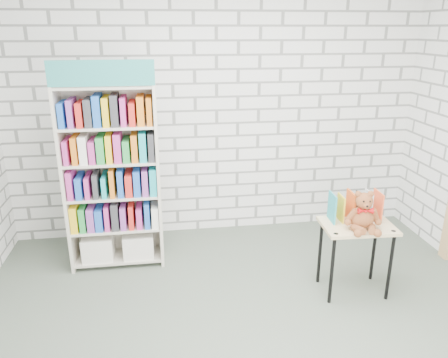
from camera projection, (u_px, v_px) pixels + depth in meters
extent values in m
plane|color=#4A5547|center=(252.00, 340.00, 3.32)|extent=(4.50, 4.50, 0.00)
cube|color=silver|center=(217.00, 110.00, 4.73)|extent=(4.50, 0.02, 2.80)
cube|color=beige|center=(66.00, 181.00, 4.08)|extent=(0.03, 0.35, 1.78)
cube|color=beige|center=(159.00, 177.00, 4.20)|extent=(0.03, 0.35, 1.78)
cube|color=beige|center=(114.00, 174.00, 4.29)|extent=(0.89, 0.02, 1.78)
cube|color=teal|center=(101.00, 73.00, 3.66)|extent=(0.89, 0.02, 0.22)
cube|color=beige|center=(120.00, 256.00, 4.41)|extent=(0.83, 0.33, 0.02)
cube|color=beige|center=(117.00, 226.00, 4.30)|extent=(0.83, 0.33, 0.02)
cube|color=beige|center=(114.00, 194.00, 4.19)|extent=(0.83, 0.33, 0.02)
cube|color=beige|center=(111.00, 161.00, 4.08)|extent=(0.83, 0.33, 0.02)
cube|color=beige|center=(108.00, 126.00, 3.97)|extent=(0.83, 0.33, 0.02)
cube|color=beige|center=(105.00, 86.00, 3.85)|extent=(0.83, 0.33, 0.02)
cube|color=silver|center=(99.00, 246.00, 4.34)|extent=(0.30, 0.29, 0.24)
cube|color=silver|center=(139.00, 243.00, 4.40)|extent=(0.30, 0.29, 0.24)
cube|color=white|center=(116.00, 214.00, 4.25)|extent=(0.83, 0.29, 0.24)
cube|color=purple|center=(113.00, 182.00, 4.14)|extent=(0.83, 0.29, 0.24)
cube|color=#333338|center=(110.00, 148.00, 4.03)|extent=(0.83, 0.29, 0.24)
cube|color=red|center=(107.00, 112.00, 3.92)|extent=(0.83, 0.29, 0.24)
cube|color=tan|center=(358.00, 226.00, 3.74)|extent=(0.62, 0.45, 0.03)
cylinder|color=black|center=(332.00, 271.00, 3.67)|extent=(0.03, 0.03, 0.62)
cylinder|color=black|center=(320.00, 252.00, 3.98)|extent=(0.03, 0.03, 0.62)
cylinder|color=black|center=(390.00, 267.00, 3.72)|extent=(0.03, 0.03, 0.62)
cylinder|color=black|center=(374.00, 249.00, 4.03)|extent=(0.03, 0.03, 0.62)
cylinder|color=black|center=(336.00, 234.00, 3.57)|extent=(0.04, 0.04, 0.01)
cylinder|color=black|center=(393.00, 231.00, 3.62)|extent=(0.04, 0.04, 0.01)
cube|color=teal|center=(332.00, 207.00, 3.77)|extent=(0.02, 0.19, 0.25)
cube|color=gold|center=(341.00, 207.00, 3.78)|extent=(0.02, 0.19, 0.25)
cube|color=#D95017|center=(350.00, 207.00, 3.79)|extent=(0.02, 0.19, 0.25)
cube|color=black|center=(359.00, 206.00, 3.79)|extent=(0.02, 0.19, 0.25)
cube|color=silver|center=(368.00, 206.00, 3.80)|extent=(0.02, 0.19, 0.25)
cube|color=#E75128|center=(377.00, 206.00, 3.81)|extent=(0.02, 0.19, 0.25)
ellipsoid|color=brown|center=(362.00, 217.00, 3.64)|extent=(0.20, 0.17, 0.20)
sphere|color=brown|center=(364.00, 201.00, 3.58)|extent=(0.14, 0.14, 0.14)
sphere|color=brown|center=(358.00, 194.00, 3.58)|extent=(0.05, 0.05, 0.05)
sphere|color=brown|center=(371.00, 194.00, 3.58)|extent=(0.05, 0.05, 0.05)
sphere|color=brown|center=(366.00, 206.00, 3.54)|extent=(0.06, 0.06, 0.06)
sphere|color=black|center=(364.00, 202.00, 3.52)|extent=(0.02, 0.02, 0.02)
sphere|color=black|center=(370.00, 201.00, 3.52)|extent=(0.02, 0.02, 0.02)
sphere|color=black|center=(367.00, 206.00, 3.51)|extent=(0.02, 0.02, 0.02)
cylinder|color=brown|center=(351.00, 215.00, 3.61)|extent=(0.10, 0.09, 0.14)
cylinder|color=brown|center=(375.00, 215.00, 3.61)|extent=(0.10, 0.08, 0.14)
sphere|color=brown|center=(348.00, 222.00, 3.61)|extent=(0.06, 0.06, 0.06)
sphere|color=brown|center=(378.00, 222.00, 3.62)|extent=(0.06, 0.06, 0.06)
cylinder|color=brown|center=(358.00, 229.00, 3.56)|extent=(0.09, 0.16, 0.08)
cylinder|color=brown|center=(372.00, 229.00, 3.57)|extent=(0.12, 0.16, 0.08)
sphere|color=brown|center=(358.00, 233.00, 3.50)|extent=(0.07, 0.07, 0.07)
sphere|color=brown|center=(378.00, 233.00, 3.51)|extent=(0.07, 0.07, 0.07)
cone|color=#B10B0D|center=(361.00, 211.00, 3.55)|extent=(0.06, 0.06, 0.05)
cone|color=#B10B0D|center=(369.00, 211.00, 3.56)|extent=(0.06, 0.06, 0.05)
sphere|color=#B10B0D|center=(366.00, 211.00, 3.55)|extent=(0.03, 0.03, 0.03)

